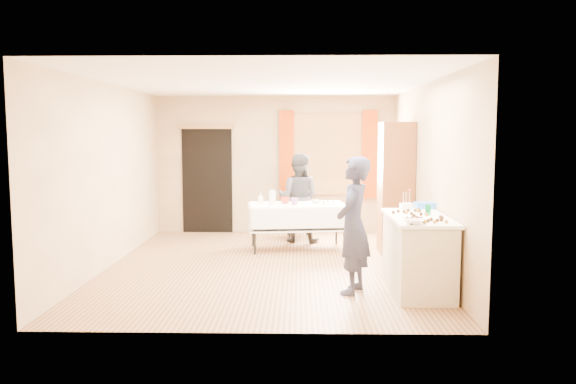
{
  "coord_description": "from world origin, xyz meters",
  "views": [
    {
      "loc": [
        0.46,
        -7.92,
        1.9
      ],
      "look_at": [
        0.3,
        0.0,
        1.07
      ],
      "focal_mm": 35.0,
      "sensor_mm": 36.0,
      "label": 1
    }
  ],
  "objects_px": {
    "chair": "(298,220)",
    "woman": "(298,198)",
    "party_table": "(297,222)",
    "girl": "(353,225)",
    "cabinet": "(396,188)",
    "counter": "(417,254)"
  },
  "relations": [
    {
      "from": "counter",
      "to": "girl",
      "type": "xyz_separation_m",
      "value": [
        -0.79,
        -0.11,
        0.36
      ]
    },
    {
      "from": "girl",
      "to": "cabinet",
      "type": "bearing_deg",
      "value": 179.11
    },
    {
      "from": "counter",
      "to": "chair",
      "type": "height_order",
      "value": "chair"
    },
    {
      "from": "chair",
      "to": "girl",
      "type": "relative_size",
      "value": 0.62
    },
    {
      "from": "party_table",
      "to": "girl",
      "type": "distance_m",
      "value": 2.63
    },
    {
      "from": "counter",
      "to": "party_table",
      "type": "distance_m",
      "value": 2.81
    },
    {
      "from": "chair",
      "to": "woman",
      "type": "bearing_deg",
      "value": -96.36
    },
    {
      "from": "chair",
      "to": "woman",
      "type": "height_order",
      "value": "woman"
    },
    {
      "from": "cabinet",
      "to": "woman",
      "type": "xyz_separation_m",
      "value": [
        -1.55,
        0.86,
        -0.26
      ]
    },
    {
      "from": "chair",
      "to": "girl",
      "type": "bearing_deg",
      "value": -85.71
    },
    {
      "from": "cabinet",
      "to": "girl",
      "type": "distance_m",
      "value": 2.47
    },
    {
      "from": "counter",
      "to": "chair",
      "type": "distance_m",
      "value": 3.79
    },
    {
      "from": "chair",
      "to": "girl",
      "type": "xyz_separation_m",
      "value": [
        0.65,
        -3.61,
        0.51
      ]
    },
    {
      "from": "counter",
      "to": "woman",
      "type": "bearing_deg",
      "value": 115.37
    },
    {
      "from": "chair",
      "to": "party_table",
      "type": "bearing_deg",
      "value": -96.83
    },
    {
      "from": "counter",
      "to": "chair",
      "type": "relative_size",
      "value": 1.43
    },
    {
      "from": "party_table",
      "to": "chair",
      "type": "height_order",
      "value": "chair"
    },
    {
      "from": "cabinet",
      "to": "chair",
      "type": "bearing_deg",
      "value": 139.55
    },
    {
      "from": "counter",
      "to": "party_table",
      "type": "bearing_deg",
      "value": 121.24
    },
    {
      "from": "counter",
      "to": "party_table",
      "type": "height_order",
      "value": "counter"
    },
    {
      "from": "cabinet",
      "to": "party_table",
      "type": "height_order",
      "value": "cabinet"
    },
    {
      "from": "girl",
      "to": "woman",
      "type": "height_order",
      "value": "girl"
    }
  ]
}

